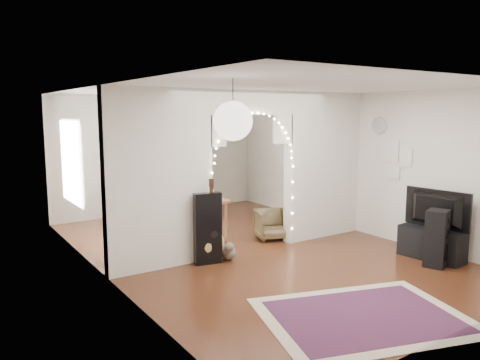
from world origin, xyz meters
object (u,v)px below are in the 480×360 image
acoustic_guitar (212,232)px  dining_table (192,205)px  floor_speaker (437,239)px  media_console (432,244)px  bookcase (155,183)px  dining_chair_left (193,214)px  dining_chair_right (272,224)px

acoustic_guitar → dining_table: 1.33m
floor_speaker → acoustic_guitar: bearing=123.2°
media_console → bookcase: size_ratio=0.57×
dining_table → dining_chair_left: dining_table is taller
media_console → dining_table: dining_table is taller
dining_table → acoustic_guitar: bearing=-107.2°
media_console → dining_chair_right: size_ratio=1.67×
media_console → bookcase: bearing=114.4°
floor_speaker → media_console: (0.27, 0.26, -0.19)m
media_console → acoustic_guitar: bearing=143.7°
bookcase → dining_chair_left: (0.55, -0.63, -0.61)m
acoustic_guitar → dining_table: (0.33, 1.27, 0.19)m
floor_speaker → dining_chair_left: bearing=93.7°
floor_speaker → dining_table: size_ratio=0.71×
acoustic_guitar → floor_speaker: bearing=-25.2°
media_console → dining_table: 4.10m
floor_speaker → media_console: 0.42m
floor_speaker → bookcase: bookcase is taller
floor_speaker → dining_chair_right: 2.88m
acoustic_guitar → bookcase: bookcase is taller
acoustic_guitar → bookcase: 2.92m
bookcase → dining_chair_right: 2.71m
bookcase → dining_chair_left: bearing=-70.6°
floor_speaker → dining_table: bearing=106.0°
acoustic_guitar → dining_table: size_ratio=0.91×
acoustic_guitar → dining_chair_left: acoustic_guitar is taller
dining_chair_right → floor_speaker: bearing=-46.5°
bookcase → dining_chair_left: size_ratio=2.94×
dining_chair_left → dining_table: bearing=-137.6°
dining_chair_left → bookcase: bearing=111.7°
acoustic_guitar → dining_chair_left: 2.42m
dining_chair_right → media_console: bearing=-39.2°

